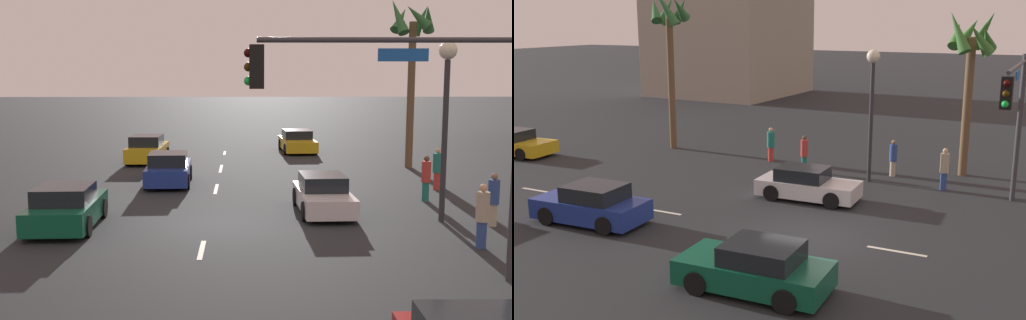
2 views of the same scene
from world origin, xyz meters
The scene contains 17 objects.
ground_plane centered at (0.00, 0.00, 0.00)m, with size 220.00×220.00×0.00m, color #232628.
lane_stripe_0 centered at (-18.00, 0.00, 0.01)m, with size 1.81×0.14×0.01m, color silver.
lane_stripe_1 centered at (-11.76, 0.00, 0.01)m, with size 2.58×0.14×0.01m, color silver.
lane_stripe_2 centered at (-6.18, 0.00, 0.01)m, with size 2.23×0.14×0.01m, color silver.
lane_stripe_3 centered at (2.84, 0.00, 0.01)m, with size 1.85×0.14×0.01m, color silver.
car_1 centered at (-1.76, 3.84, 0.59)m, with size 4.01×1.87×1.28m.
car_2 centered at (0.25, -4.30, 0.62)m, with size 4.06×2.03×1.34m.
car_3 centered at (-18.59, 4.38, 0.61)m, with size 4.40×2.15×1.32m.
car_4 centered at (-14.30, -4.01, 0.67)m, with size 4.34×1.93×1.45m.
car_5 centered at (-7.33, -2.06, 0.64)m, with size 4.04×2.01×1.39m.
traffic_signal centered at (5.48, 5.00, 3.93)m, with size 0.32×6.17×5.66m.
streetlamp centered at (-0.37, 7.46, 4.02)m, with size 0.56×0.56×5.68m.
pedestrian_0 centered at (2.79, 7.55, 0.93)m, with size 0.50×0.50×1.77m.
pedestrian_1 centered at (-5.89, 9.00, 0.89)m, with size 0.42×0.42×1.70m.
pedestrian_2 centered at (-3.61, 7.88, 0.89)m, with size 0.43×0.43×1.69m.
pedestrian_3 centered at (0.31, 8.84, 0.87)m, with size 0.47×0.47×1.66m.
palm_tree_0 centered at (-12.00, 9.40, 6.29)m, with size 2.35×2.57×8.40m.
Camera 1 is at (19.26, 1.13, 4.69)m, focal length 44.29 mm.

